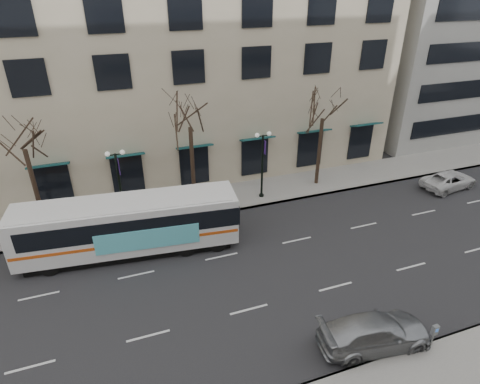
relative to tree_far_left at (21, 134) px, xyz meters
name	(u,v)px	position (x,y,z in m)	size (l,w,h in m)	color
ground	(234,281)	(10.00, -8.80, -6.70)	(160.00, 160.00, 0.00)	black
sidewalk_far	(257,192)	(15.00, 0.20, -6.62)	(80.00, 4.00, 0.15)	gray
building_hotel	(128,15)	(8.00, 12.20, 5.30)	(40.00, 20.00, 24.00)	#BBAE8E
tree_far_left	(21,134)	(0.00, 0.00, 0.00)	(3.60, 3.60, 8.34)	black
tree_far_mid	(189,113)	(10.00, 0.00, 0.21)	(3.60, 3.60, 8.55)	black
tree_far_right	(324,106)	(20.00, 0.00, -0.28)	(3.60, 3.60, 8.06)	black
lamp_post_left	(120,183)	(5.01, -0.60, -3.75)	(1.22, 0.45, 5.21)	black
lamp_post_right	(262,162)	(15.01, -0.60, -3.75)	(1.22, 0.45, 5.21)	black
city_bus	(130,224)	(5.14, -4.13, -4.81)	(12.99, 4.14, 3.46)	white
silver_car	(375,332)	(14.52, -15.00, -5.95)	(2.09, 5.14, 1.49)	#929498
white_pickup	(449,180)	(29.53, -4.00, -6.05)	(2.15, 4.67, 1.30)	silver
pay_station	(435,332)	(16.73, -16.10, -5.61)	(0.28, 0.19, 1.29)	slate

